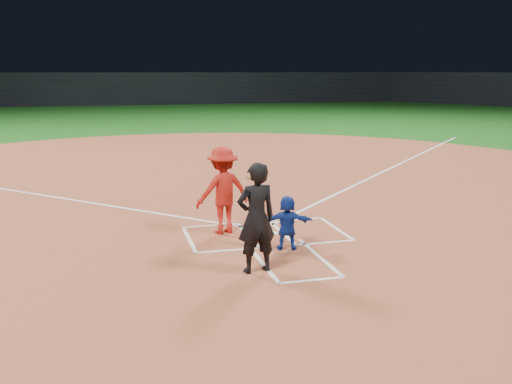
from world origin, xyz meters
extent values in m
plane|color=#124A14|center=(0.00, 0.00, 0.00)|extent=(120.00, 120.00, 0.00)
cylinder|color=brown|center=(0.00, 6.00, 0.01)|extent=(28.00, 28.00, 0.01)
cube|color=black|center=(0.00, 48.00, 1.60)|extent=(80.00, 1.20, 3.20)
cylinder|color=white|center=(0.00, 0.00, 0.02)|extent=(0.60, 0.60, 0.02)
imported|color=#13329A|center=(0.12, -1.11, 0.53)|extent=(1.02, 0.58, 1.04)
imported|color=black|center=(-0.76, -2.16, 0.95)|extent=(0.75, 0.55, 1.87)
cube|color=white|center=(-0.98, 0.92, 0.01)|extent=(1.22, 0.08, 0.01)
cube|color=white|center=(-0.98, -0.92, 0.01)|extent=(1.22, 0.08, 0.01)
cube|color=white|center=(-0.37, 0.00, 0.01)|extent=(0.08, 1.83, 0.01)
cube|color=white|center=(-1.59, 0.00, 0.01)|extent=(0.08, 1.83, 0.01)
cube|color=white|center=(0.98, 0.92, 0.01)|extent=(1.22, 0.08, 0.01)
cube|color=white|center=(0.98, -0.92, 0.01)|extent=(1.22, 0.08, 0.01)
cube|color=white|center=(0.37, 0.00, 0.01)|extent=(0.08, 1.83, 0.01)
cube|color=white|center=(1.59, 0.00, 0.01)|extent=(0.08, 1.83, 0.01)
cube|color=white|center=(-0.55, -1.70, 0.01)|extent=(0.08, 2.20, 0.01)
cube|color=white|center=(0.55, -1.70, 0.01)|extent=(0.08, 2.20, 0.01)
cube|color=white|center=(0.00, -2.80, 0.01)|extent=(1.10, 0.08, 0.01)
cube|color=white|center=(7.07, 7.37, 0.01)|extent=(14.21, 14.21, 0.01)
imported|color=#AB1A13|center=(-0.82, 0.32, 0.91)|extent=(1.29, 0.92, 1.81)
cylinder|color=olive|center=(-0.22, 0.17, 1.15)|extent=(0.50, 0.75, 0.28)
camera|label=1|loc=(-3.10, -11.01, 3.33)|focal=40.00mm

